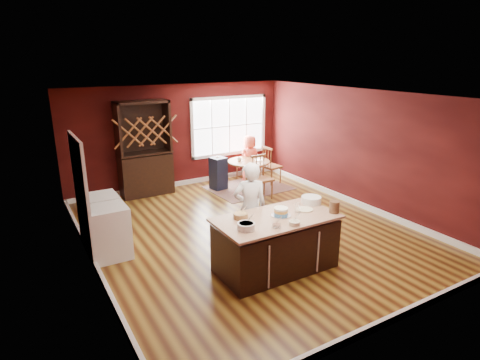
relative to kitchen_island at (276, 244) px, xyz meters
name	(u,v)px	position (x,y,z in m)	size (l,w,h in m)	color
room_shell	(248,166)	(0.39, 1.52, 0.91)	(7.00, 7.00, 7.00)	brown
window	(229,126)	(1.89, 4.99, 1.06)	(2.36, 0.10, 1.66)	white
doorway	(82,200)	(-2.58, 2.12, 0.59)	(0.08, 1.26, 2.13)	white
kitchen_island	(276,244)	(0.00, 0.00, 0.00)	(1.99, 1.04, 0.92)	black
dining_table	(249,169)	(1.84, 3.84, 0.10)	(1.10, 1.10, 0.75)	brown
baker	(250,208)	(-0.03, 0.76, 0.39)	(0.61, 0.40, 1.66)	white
layer_cake	(281,212)	(0.10, 0.02, 0.55)	(0.33, 0.33, 0.13)	white
bowl_blue	(246,226)	(-0.67, -0.16, 0.53)	(0.27, 0.27, 0.10)	silver
bowl_yellow	(241,216)	(-0.52, 0.25, 0.52)	(0.23, 0.23, 0.09)	olive
bowl_pink	(277,226)	(-0.23, -0.33, 0.51)	(0.14, 0.14, 0.05)	silver
bowl_olive	(294,223)	(0.05, -0.40, 0.51)	(0.17, 0.17, 0.07)	silver
drinking_glass	(297,208)	(0.41, -0.01, 0.56)	(0.08, 0.08, 0.16)	silver
dinner_plate	(305,209)	(0.59, 0.02, 0.49)	(0.27, 0.27, 0.02)	beige
white_tub	(311,200)	(0.89, 0.22, 0.54)	(0.35, 0.35, 0.12)	white
stoneware_crock	(334,207)	(0.93, -0.32, 0.58)	(0.16, 0.16, 0.20)	#4A3522
rug	(249,188)	(1.84, 3.84, -0.43)	(2.04, 1.58, 0.01)	brown
chair_east	(272,165)	(2.61, 3.88, 0.09)	(0.45, 0.43, 1.07)	brown
chair_south	(262,177)	(1.71, 2.99, 0.10)	(0.45, 0.43, 1.08)	olive
chair_north	(244,163)	(2.19, 4.64, 0.03)	(0.39, 0.37, 0.94)	#986621
seated_woman	(250,159)	(2.19, 4.37, 0.22)	(0.64, 0.42, 1.31)	#F35944
high_chair	(218,173)	(1.12, 4.18, 0.01)	(0.36, 0.36, 0.90)	#1F2845
toddler	(217,159)	(1.09, 4.19, 0.37)	(0.18, 0.14, 0.26)	#8CA5BF
table_plate	(259,160)	(2.09, 3.75, 0.32)	(0.21, 0.21, 0.02)	beige
table_cup	(239,159)	(1.62, 3.95, 0.36)	(0.11, 0.11, 0.09)	white
hutch	(144,149)	(-0.65, 4.74, 0.74)	(1.29, 0.54, 2.36)	#352114
washer	(109,232)	(-2.25, 1.80, 0.03)	(0.64, 0.62, 0.93)	white
dryer	(101,219)	(-2.25, 2.44, 0.03)	(0.65, 0.63, 0.94)	white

